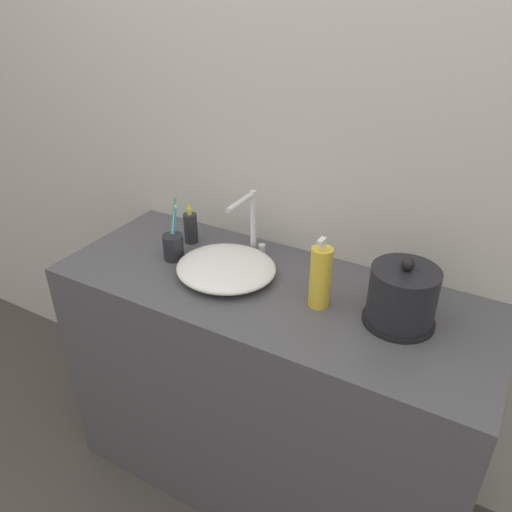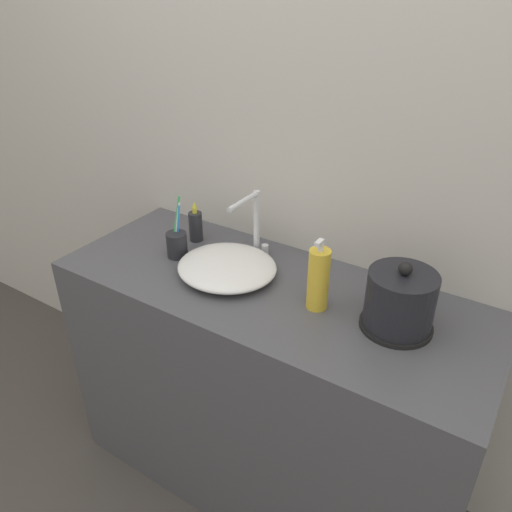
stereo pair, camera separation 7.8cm
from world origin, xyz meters
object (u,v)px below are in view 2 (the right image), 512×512
object	(u,v)px
electric_kettle	(399,303)
lotion_bottle	(318,279)
shampoo_bottle	(196,226)
faucet	(254,221)
toothbrush_cup	(177,244)

from	to	relation	value
electric_kettle	lotion_bottle	world-z (taller)	lotion_bottle
shampoo_bottle	lotion_bottle	bearing A→B (deg)	-13.83
faucet	toothbrush_cup	distance (m)	0.28
faucet	electric_kettle	world-z (taller)	faucet
toothbrush_cup	lotion_bottle	xyz separation A→B (m)	(0.55, -0.01, 0.05)
toothbrush_cup	electric_kettle	bearing A→B (deg)	1.72
faucet	lotion_bottle	xyz separation A→B (m)	(0.32, -0.16, -0.04)
electric_kettle	toothbrush_cup	size ratio (longest dim) A/B	0.94
lotion_bottle	electric_kettle	bearing A→B (deg)	8.32
electric_kettle	toothbrush_cup	bearing A→B (deg)	-178.28
electric_kettle	lotion_bottle	bearing A→B (deg)	-171.68
toothbrush_cup	shampoo_bottle	distance (m)	0.13
lotion_bottle	shampoo_bottle	bearing A→B (deg)	166.17
electric_kettle	lotion_bottle	xyz separation A→B (m)	(-0.23, -0.03, 0.02)
electric_kettle	shampoo_bottle	xyz separation A→B (m)	(-0.80, 0.11, -0.02)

